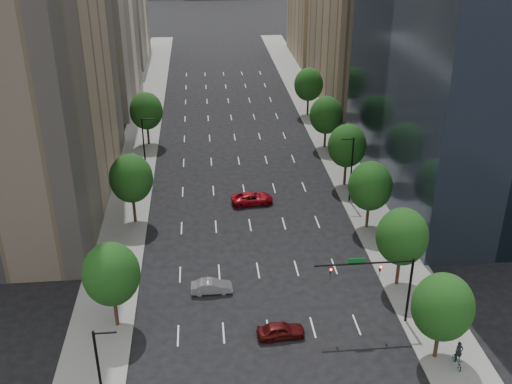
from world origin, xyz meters
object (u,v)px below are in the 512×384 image
object	(u,v)px
traffic_signal	(385,277)
car_maroon	(281,330)
car_red_far	(252,198)
cyclist	(458,358)
car_silver	(212,286)

from	to	relation	value
traffic_signal	car_maroon	distance (m)	10.56
car_maroon	traffic_signal	bearing A→B (deg)	-87.87
car_red_far	cyclist	size ratio (longest dim) A/B	2.20
car_red_far	car_silver	bearing A→B (deg)	156.66
cyclist	car_red_far	bearing A→B (deg)	116.03
car_maroon	car_red_far	size ratio (longest dim) A/B	0.80
car_red_far	car_maroon	bearing A→B (deg)	174.05
car_silver	car_red_far	size ratio (longest dim) A/B	0.77
traffic_signal	cyclist	xyz separation A→B (m)	(4.89, -6.35, -4.19)
car_maroon	car_silver	xyz separation A→B (m)	(-6.06, 7.54, -0.05)
car_red_far	cyclist	world-z (taller)	cyclist
car_maroon	car_red_far	bearing A→B (deg)	-3.62
car_silver	car_red_far	world-z (taller)	car_red_far
traffic_signal	car_maroon	bearing A→B (deg)	-173.75
car_silver	car_maroon	bearing A→B (deg)	-141.90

